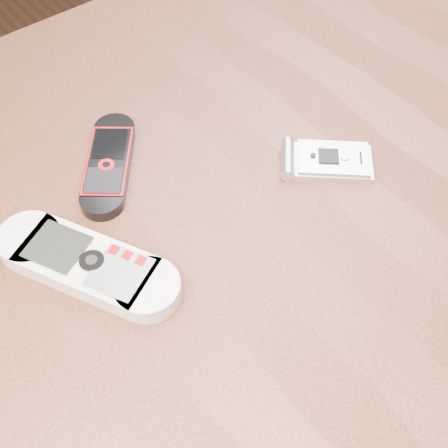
% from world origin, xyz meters
% --- Properties ---
extents(table, '(1.20, 0.80, 0.75)m').
position_xyz_m(table, '(0.00, 0.00, 0.64)').
color(table, black).
rests_on(table, ground).
extents(nokia_white, '(0.13, 0.18, 0.02)m').
position_xyz_m(nokia_white, '(-0.12, 0.04, 0.76)').
color(nokia_white, silver).
rests_on(nokia_white, table).
extents(nokia_black_red, '(0.12, 0.13, 0.01)m').
position_xyz_m(nokia_black_red, '(-0.04, 0.13, 0.76)').
color(nokia_black_red, black).
rests_on(nokia_black_red, table).
extents(motorola_razr, '(0.10, 0.10, 0.01)m').
position_xyz_m(motorola_razr, '(0.14, 0.00, 0.76)').
color(motorola_razr, silver).
rests_on(motorola_razr, table).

